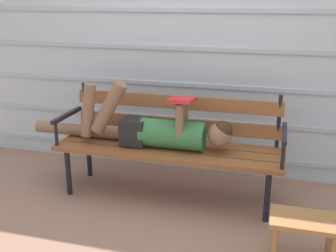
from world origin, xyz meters
The scene contains 5 objects.
ground_plane centered at (0.00, 0.00, 0.00)m, with size 12.00×12.00×0.00m, color #936B56.
house_siding centered at (0.00, 0.80, 1.14)m, with size 4.62×0.08×2.28m.
park_bench centered at (0.00, 0.24, 0.47)m, with size 1.82×0.51×0.86m.
reclining_person centered at (-0.12, 0.17, 0.58)m, with size 1.72×0.26×0.54m.
footstool centered at (1.03, -0.45, 0.24)m, with size 0.42×0.27×0.30m.
Camera 1 is at (0.82, -2.78, 1.59)m, focal length 43.72 mm.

